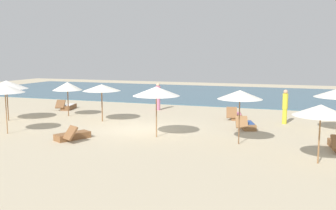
# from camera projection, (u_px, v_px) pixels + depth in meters

# --- Properties ---
(ground_plane) EXTENTS (60.00, 60.00, 0.00)m
(ground_plane) POSITION_uv_depth(u_px,v_px,m) (140.00, 130.00, 17.68)
(ground_plane) COLOR #BCAD8E
(ocean_water) EXTENTS (48.00, 16.00, 0.06)m
(ocean_water) POSITION_uv_depth(u_px,v_px,m) (214.00, 94.00, 33.59)
(ocean_water) COLOR #3D6075
(ocean_water) RESTS_ON ground_plane
(umbrella_0) EXTENTS (1.74, 1.74, 2.03)m
(umbrella_0) POSITION_uv_depth(u_px,v_px,m) (67.00, 86.00, 21.52)
(umbrella_0) COLOR brown
(umbrella_0) RESTS_ON ground_plane
(umbrella_2) EXTENTS (1.83, 1.83, 2.23)m
(umbrella_2) POSITION_uv_depth(u_px,v_px,m) (240.00, 95.00, 14.73)
(umbrella_2) COLOR brown
(umbrella_2) RESTS_ON ground_plane
(umbrella_3) EXTENTS (2.05, 2.05, 2.04)m
(umbrella_3) POSITION_uv_depth(u_px,v_px,m) (102.00, 88.00, 19.77)
(umbrella_3) COLOR brown
(umbrella_3) RESTS_ON ground_plane
(umbrella_4) EXTENTS (2.25, 2.25, 2.23)m
(umbrella_4) POSITION_uv_depth(u_px,v_px,m) (6.00, 85.00, 19.99)
(umbrella_4) COLOR brown
(umbrella_4) RESTS_ON ground_plane
(umbrella_5) EXTENTS (2.07, 2.07, 2.25)m
(umbrella_5) POSITION_uv_depth(u_px,v_px,m) (156.00, 91.00, 15.99)
(umbrella_5) COLOR olive
(umbrella_5) RESTS_ON ground_plane
(umbrella_6) EXTENTS (1.83, 1.83, 2.01)m
(umbrella_6) POSITION_uv_depth(u_px,v_px,m) (321.00, 110.00, 12.09)
(umbrella_6) COLOR olive
(umbrella_6) RESTS_ON ground_plane
(umbrella_7) EXTENTS (1.75, 1.75, 2.29)m
(umbrella_7) POSITION_uv_depth(u_px,v_px,m) (5.00, 89.00, 16.68)
(umbrella_7) COLOR olive
(umbrella_7) RESTS_ON ground_plane
(lounger_2) EXTENTS (0.92, 1.73, 0.74)m
(lounger_2) POSITION_uv_depth(u_px,v_px,m) (236.00, 116.00, 20.87)
(lounger_2) COLOR brown
(lounger_2) RESTS_ON ground_plane
(lounger_3) EXTENTS (0.99, 1.79, 0.68)m
(lounger_3) POSITION_uv_depth(u_px,v_px,m) (68.00, 107.00, 24.43)
(lounger_3) COLOR brown
(lounger_3) RESTS_ON ground_plane
(lounger_4) EXTENTS (1.29, 1.76, 0.70)m
(lounger_4) POSITION_uv_depth(u_px,v_px,m) (72.00, 136.00, 15.78)
(lounger_4) COLOR brown
(lounger_4) RESTS_ON ground_plane
(lounger_5) EXTENTS (1.06, 1.78, 0.70)m
(lounger_5) POSITION_uv_depth(u_px,v_px,m) (247.00, 125.00, 18.09)
(lounger_5) COLOR olive
(lounger_5) RESTS_ON ground_plane
(person_0) EXTENTS (0.36, 0.36, 1.82)m
(person_0) POSITION_uv_depth(u_px,v_px,m) (285.00, 106.00, 19.22)
(person_0) COLOR yellow
(person_0) RESTS_ON ground_plane
(person_1) EXTENTS (0.48, 0.48, 1.79)m
(person_1) POSITION_uv_depth(u_px,v_px,m) (158.00, 96.00, 23.98)
(person_1) COLOR #D17299
(person_1) RESTS_ON ground_plane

